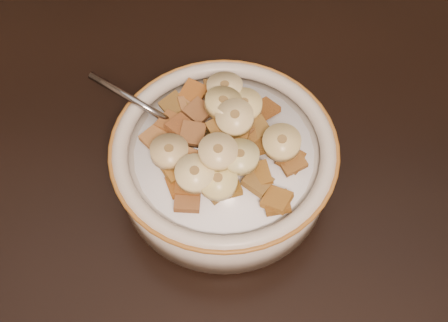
{
  "coord_description": "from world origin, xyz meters",
  "views": [
    {
      "loc": [
        -0.0,
        -0.21,
        1.19
      ],
      "look_at": [
        -0.0,
        0.05,
        0.78
      ],
      "focal_mm": 45.0,
      "sensor_mm": 36.0,
      "label": 1
    }
  ],
  "objects_px": {
    "chair": "(121,56)",
    "cereal_bowl": "(224,166)",
    "spoon": "(194,135)",
    "table": "(225,236)"
  },
  "relations": [
    {
      "from": "chair",
      "to": "cereal_bowl",
      "type": "bearing_deg",
      "value": -52.12
    },
    {
      "from": "chair",
      "to": "spoon",
      "type": "bearing_deg",
      "value": -54.49
    },
    {
      "from": "chair",
      "to": "table",
      "type": "bearing_deg",
      "value": -54.18
    },
    {
      "from": "chair",
      "to": "spoon",
      "type": "relative_size",
      "value": 20.75
    },
    {
      "from": "table",
      "to": "spoon",
      "type": "xyz_separation_m",
      "value": [
        -0.03,
        0.06,
        0.07
      ]
    },
    {
      "from": "chair",
      "to": "spoon",
      "type": "height_order",
      "value": "chair"
    },
    {
      "from": "spoon",
      "to": "table",
      "type": "bearing_deg",
      "value": 52.23
    },
    {
      "from": "chair",
      "to": "spoon",
      "type": "distance_m",
      "value": 0.55
    },
    {
      "from": "table",
      "to": "cereal_bowl",
      "type": "distance_m",
      "value": 0.06
    },
    {
      "from": "table",
      "to": "chair",
      "type": "height_order",
      "value": "chair"
    }
  ]
}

